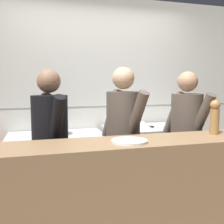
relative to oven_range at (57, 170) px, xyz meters
The scene contains 12 objects.
wall_back_tiled 1.12m from the oven_range, 34.59° to the left, with size 8.00×0.06×2.60m.
oven_range is the anchor object (origin of this frame).
prep_counter 1.18m from the oven_range, ahead, with size 1.12×0.65×0.90m.
pass_counter 1.37m from the oven_range, 64.35° to the right, with size 2.85×0.45×1.03m.
stock_pot 0.51m from the oven_range, 138.90° to the left, with size 0.35×0.35×0.15m.
mixing_bowl_steel 1.21m from the oven_range, ahead, with size 0.23×0.23×0.08m.
chefs_knife 1.33m from the oven_range, ahead, with size 0.31×0.20×0.02m.
plated_dish_main 1.48m from the oven_range, 70.21° to the right, with size 0.27×0.27×0.02m.
pepper_mill 1.88m from the oven_range, 42.99° to the right, with size 0.08×0.08×0.30m.
chef_head_cook 0.83m from the oven_range, 97.71° to the right, with size 0.39×0.69×1.59m.
chef_sous 1.02m from the oven_range, 47.96° to the right, with size 0.42×0.70×1.62m.
chef_line 1.54m from the oven_range, 27.32° to the right, with size 0.40×0.69×1.59m.
Camera 1 is at (-0.76, -2.04, 1.46)m, focal length 42.00 mm.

